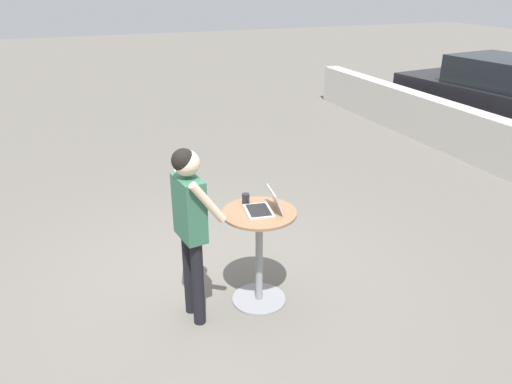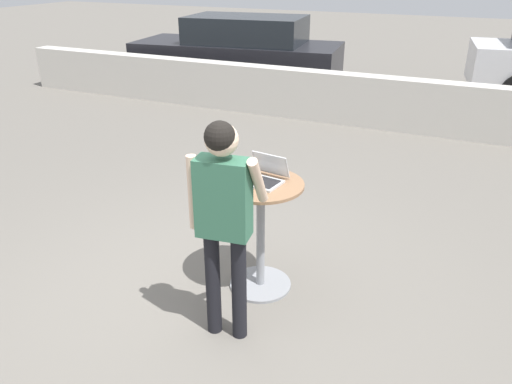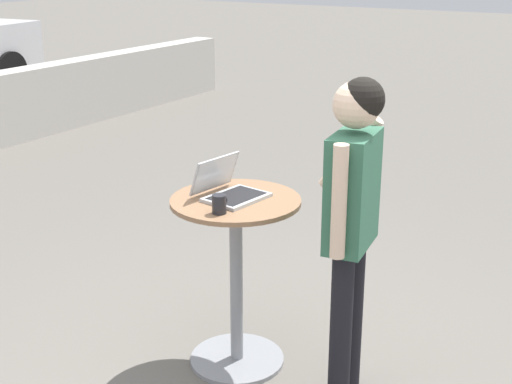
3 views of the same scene
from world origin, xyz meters
The scene contains 7 objects.
ground_plane centered at (0.00, 0.00, 0.00)m, with size 50.00×50.00×0.00m, color slate.
pavement_kerb centered at (0.00, 5.37, 0.42)m, with size 14.25×0.35×0.85m.
cafe_table centered at (0.37, 0.38, 0.59)m, with size 0.69×0.69×0.98m.
laptop centered at (0.37, 0.43, 1.02)m, with size 0.36×0.35×0.21m.
coffee_mug centered at (0.15, 0.34, 1.02)m, with size 0.11×0.07×0.10m.
standing_person centered at (0.38, -0.27, 1.06)m, with size 0.51×0.40×1.67m.
parked_car_further_down centered at (-3.10, 7.03, 0.78)m, with size 4.59×2.24×1.51m.
Camera 2 is at (1.82, -2.90, 2.57)m, focal length 35.00 mm.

